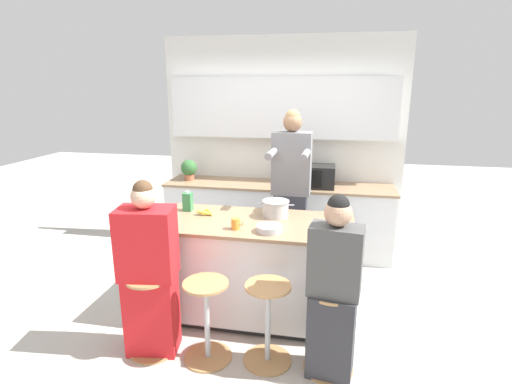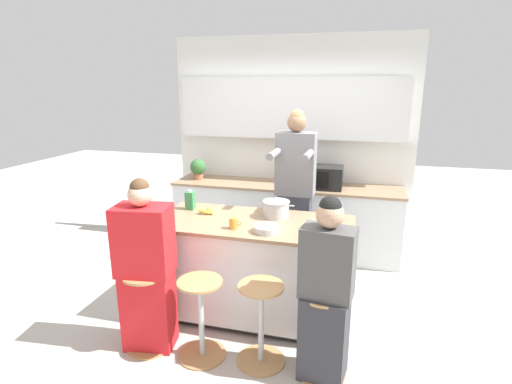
{
  "view_description": "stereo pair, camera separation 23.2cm",
  "coord_description": "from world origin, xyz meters",
  "px_view_note": "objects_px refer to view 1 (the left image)",
  "views": [
    {
      "loc": [
        0.66,
        -3.31,
        2.1
      ],
      "look_at": [
        0.0,
        0.08,
        1.17
      ],
      "focal_mm": 28.0,
      "sensor_mm": 36.0,
      "label": 1
    },
    {
      "loc": [
        0.89,
        -3.26,
        2.1
      ],
      "look_at": [
        0.0,
        0.08,
        1.17
      ],
      "focal_mm": 28.0,
      "sensor_mm": 36.0,
      "label": 2
    }
  ],
  "objects_px": {
    "kitchen_island": "(254,268)",
    "cooking_pot": "(276,209)",
    "bar_stool_center_left": "(207,319)",
    "potted_plant": "(189,169)",
    "person_seated_near": "(333,296)",
    "microwave": "(312,176)",
    "juice_carton": "(188,202)",
    "bar_stool_leftmost": "(150,313)",
    "coffee_cup_near": "(236,224)",
    "bar_stool_rightmost": "(330,329)",
    "banana_bunch": "(205,212)",
    "bar_stool_center_right": "(268,322)",
    "person_wrapped_blanket": "(149,274)",
    "fruit_bowl": "(269,229)",
    "person_cooking": "(291,199)"
  },
  "relations": [
    {
      "from": "bar_stool_center_left",
      "to": "bar_stool_center_right",
      "type": "relative_size",
      "value": 1.0
    },
    {
      "from": "bar_stool_leftmost",
      "to": "person_cooking",
      "type": "distance_m",
      "value": 1.84
    },
    {
      "from": "microwave",
      "to": "bar_stool_rightmost",
      "type": "bearing_deg",
      "value": -82.57
    },
    {
      "from": "kitchen_island",
      "to": "cooking_pot",
      "type": "height_order",
      "value": "cooking_pot"
    },
    {
      "from": "kitchen_island",
      "to": "banana_bunch",
      "type": "bearing_deg",
      "value": 169.07
    },
    {
      "from": "coffee_cup_near",
      "to": "fruit_bowl",
      "type": "bearing_deg",
      "value": -0.95
    },
    {
      "from": "potted_plant",
      "to": "bar_stool_leftmost",
      "type": "bearing_deg",
      "value": -78.19
    },
    {
      "from": "fruit_bowl",
      "to": "juice_carton",
      "type": "relative_size",
      "value": 1.13
    },
    {
      "from": "banana_bunch",
      "to": "cooking_pot",
      "type": "bearing_deg",
      "value": 6.65
    },
    {
      "from": "bar_stool_rightmost",
      "to": "banana_bunch",
      "type": "relative_size",
      "value": 3.6
    },
    {
      "from": "kitchen_island",
      "to": "bar_stool_leftmost",
      "type": "bearing_deg",
      "value": -135.01
    },
    {
      "from": "bar_stool_center_right",
      "to": "banana_bunch",
      "type": "distance_m",
      "value": 1.2
    },
    {
      "from": "person_seated_near",
      "to": "microwave",
      "type": "relative_size",
      "value": 2.58
    },
    {
      "from": "person_cooking",
      "to": "banana_bunch",
      "type": "xyz_separation_m",
      "value": [
        -0.74,
        -0.66,
        0.01
      ]
    },
    {
      "from": "fruit_bowl",
      "to": "potted_plant",
      "type": "bearing_deg",
      "value": 127.52
    },
    {
      "from": "banana_bunch",
      "to": "microwave",
      "type": "height_order",
      "value": "microwave"
    },
    {
      "from": "bar_stool_leftmost",
      "to": "bar_stool_rightmost",
      "type": "height_order",
      "value": "same"
    },
    {
      "from": "bar_stool_leftmost",
      "to": "coffee_cup_near",
      "type": "bearing_deg",
      "value": 39.11
    },
    {
      "from": "bar_stool_center_right",
      "to": "person_seated_near",
      "type": "xyz_separation_m",
      "value": [
        0.48,
        -0.04,
        0.3
      ]
    },
    {
      "from": "banana_bunch",
      "to": "potted_plant",
      "type": "bearing_deg",
      "value": 115.47
    },
    {
      "from": "fruit_bowl",
      "to": "cooking_pot",
      "type": "bearing_deg",
      "value": 90.8
    },
    {
      "from": "fruit_bowl",
      "to": "coffee_cup_near",
      "type": "distance_m",
      "value": 0.29
    },
    {
      "from": "kitchen_island",
      "to": "person_wrapped_blanket",
      "type": "distance_m",
      "value": 1.0
    },
    {
      "from": "person_seated_near",
      "to": "bar_stool_center_right",
      "type": "bearing_deg",
      "value": -176.34
    },
    {
      "from": "banana_bunch",
      "to": "microwave",
      "type": "relative_size",
      "value": 0.34
    },
    {
      "from": "bar_stool_rightmost",
      "to": "bar_stool_center_right",
      "type": "bearing_deg",
      "value": 179.64
    },
    {
      "from": "bar_stool_center_right",
      "to": "banana_bunch",
      "type": "xyz_separation_m",
      "value": [
        -0.73,
        0.75,
        0.6
      ]
    },
    {
      "from": "person_seated_near",
      "to": "bar_stool_center_left",
      "type": "bearing_deg",
      "value": -171.03
    },
    {
      "from": "coffee_cup_near",
      "to": "potted_plant",
      "type": "bearing_deg",
      "value": 121.14
    },
    {
      "from": "kitchen_island",
      "to": "person_wrapped_blanket",
      "type": "bearing_deg",
      "value": -135.52
    },
    {
      "from": "bar_stool_leftmost",
      "to": "coffee_cup_near",
      "type": "relative_size",
      "value": 6.35
    },
    {
      "from": "person_seated_near",
      "to": "potted_plant",
      "type": "bearing_deg",
      "value": 138.36
    },
    {
      "from": "bar_stool_center_right",
      "to": "person_cooking",
      "type": "height_order",
      "value": "person_cooking"
    },
    {
      "from": "kitchen_island",
      "to": "cooking_pot",
      "type": "bearing_deg",
      "value": 45.65
    },
    {
      "from": "bar_stool_center_right",
      "to": "person_seated_near",
      "type": "height_order",
      "value": "person_seated_near"
    },
    {
      "from": "person_wrapped_blanket",
      "to": "banana_bunch",
      "type": "distance_m",
      "value": 0.85
    },
    {
      "from": "fruit_bowl",
      "to": "banana_bunch",
      "type": "bearing_deg",
      "value": 153.94
    },
    {
      "from": "juice_carton",
      "to": "microwave",
      "type": "distance_m",
      "value": 1.71
    },
    {
      "from": "bar_stool_center_left",
      "to": "potted_plant",
      "type": "height_order",
      "value": "potted_plant"
    },
    {
      "from": "banana_bunch",
      "to": "person_wrapped_blanket",
      "type": "bearing_deg",
      "value": -104.91
    },
    {
      "from": "fruit_bowl",
      "to": "coffee_cup_near",
      "type": "height_order",
      "value": "coffee_cup_near"
    },
    {
      "from": "person_cooking",
      "to": "potted_plant",
      "type": "relative_size",
      "value": 6.95
    },
    {
      "from": "bar_stool_center_left",
      "to": "juice_carton",
      "type": "height_order",
      "value": "juice_carton"
    },
    {
      "from": "bar_stool_center_right",
      "to": "coffee_cup_near",
      "type": "height_order",
      "value": "coffee_cup_near"
    },
    {
      "from": "cooking_pot",
      "to": "coffee_cup_near",
      "type": "xyz_separation_m",
      "value": [
        -0.28,
        -0.4,
        -0.03
      ]
    },
    {
      "from": "coffee_cup_near",
      "to": "bar_stool_center_left",
      "type": "bearing_deg",
      "value": -103.97
    },
    {
      "from": "bar_stool_center_right",
      "to": "person_wrapped_blanket",
      "type": "height_order",
      "value": "person_wrapped_blanket"
    },
    {
      "from": "juice_carton",
      "to": "microwave",
      "type": "bearing_deg",
      "value": 49.04
    },
    {
      "from": "bar_stool_leftmost",
      "to": "bar_stool_rightmost",
      "type": "bearing_deg",
      "value": 2.03
    },
    {
      "from": "bar_stool_center_left",
      "to": "microwave",
      "type": "distance_m",
      "value": 2.38
    }
  ]
}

